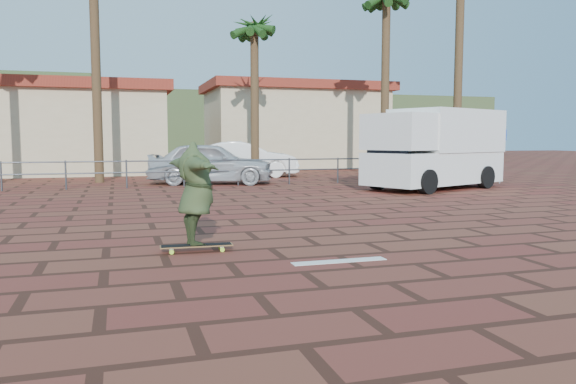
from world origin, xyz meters
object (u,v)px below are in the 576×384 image
at_px(car_white, 244,159).
at_px(car_silver, 211,163).
at_px(campervan, 435,147).
at_px(skateboarder, 196,194).
at_px(longboard, 197,246).

bearing_deg(car_white, car_silver, 161.16).
bearing_deg(campervan, skateboarder, -160.19).
bearing_deg(longboard, skateboarder, -176.99).
height_order(longboard, car_silver, car_silver).
relative_size(longboard, campervan, 0.20).
relative_size(campervan, car_white, 1.17).
bearing_deg(car_silver, car_white, -15.34).
bearing_deg(longboard, campervan, 45.26).
xyz_separation_m(car_silver, car_white, (2.06, 3.50, -0.00)).
height_order(skateboarder, car_silver, skateboarder).
relative_size(longboard, car_white, 0.23).
bearing_deg(car_white, skateboarder, 176.77).
height_order(longboard, skateboarder, skateboarder).
height_order(campervan, car_white, campervan).
bearing_deg(car_white, longboard, 176.77).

